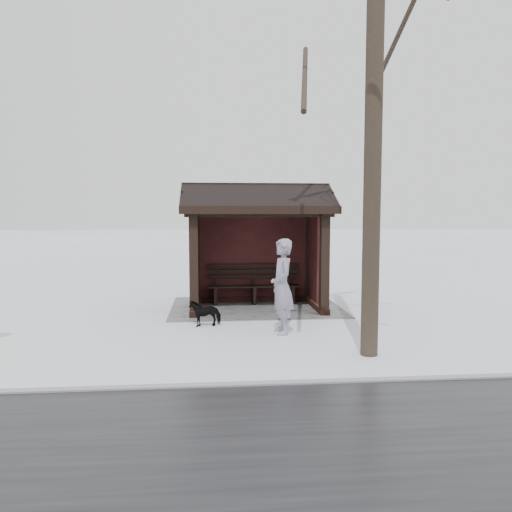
{
  "coord_description": "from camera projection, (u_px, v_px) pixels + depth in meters",
  "views": [
    {
      "loc": [
        1.13,
        12.14,
        2.36
      ],
      "look_at": [
        0.08,
        0.8,
        1.38
      ],
      "focal_mm": 35.0,
      "sensor_mm": 36.0,
      "label": 1
    }
  ],
  "objects": [
    {
      "name": "kerb",
      "position": [
        293.0,
        384.0,
        6.89
      ],
      "size": [
        120.0,
        0.15,
        0.06
      ],
      "primitive_type": "cube",
      "color": "gray",
      "rests_on": "ground"
    },
    {
      "name": "bus_shelter",
      "position": [
        256.0,
        221.0,
        12.32
      ],
      "size": [
        3.6,
        2.4,
        3.09
      ],
      "color": "#3B1D15",
      "rests_on": "ground"
    },
    {
      "name": "dog",
      "position": [
        205.0,
        313.0,
        10.47
      ],
      "size": [
        0.69,
        0.42,
        0.54
      ],
      "primitive_type": "imported",
      "rotation": [
        0.0,
        0.0,
        1.79
      ],
      "color": "black",
      "rests_on": "ground"
    },
    {
      "name": "pedestrian",
      "position": [
        282.0,
        286.0,
        9.74
      ],
      "size": [
        0.51,
        0.72,
        1.87
      ],
      "primitive_type": "imported",
      "rotation": [
        0.0,
        0.0,
        1.67
      ],
      "color": "gray",
      "rests_on": "ground"
    },
    {
      "name": "ground",
      "position": [
        256.0,
        309.0,
        12.35
      ],
      "size": [
        120.0,
        120.0,
        0.0
      ],
      "primitive_type": "plane",
      "color": "white",
      "rests_on": "ground"
    },
    {
      "name": "trampled_patch",
      "position": [
        256.0,
        307.0,
        12.55
      ],
      "size": [
        4.2,
        3.2,
        0.02
      ],
      "primitive_type": "cube",
      "color": "#949399",
      "rests_on": "ground"
    }
  ]
}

